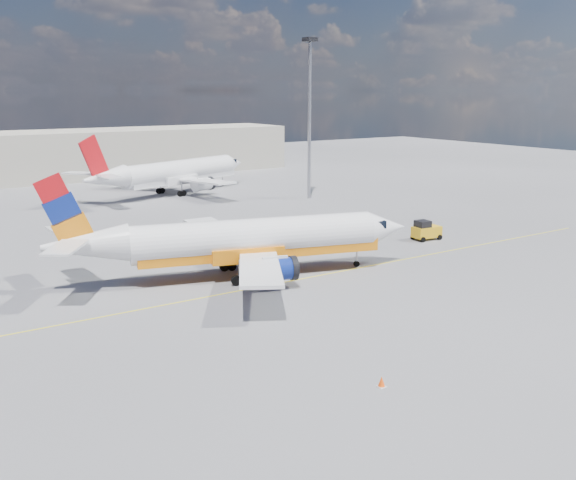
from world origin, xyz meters
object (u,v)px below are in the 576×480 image
second_jet (175,173)px  main_jet (244,240)px  gse_tug (426,230)px  traffic_cone (382,382)px

second_jet → main_jet: bearing=-126.7°
second_jet → gse_tug: 42.11m
main_jet → second_jet: (12.55, 42.53, 0.08)m
gse_tug → second_jet: bearing=107.1°
main_jet → traffic_cone: main_jet is taller
main_jet → traffic_cone: size_ratio=51.76×
second_jet → traffic_cone: bearing=-124.8°
main_jet → gse_tug: size_ratio=10.21×
main_jet → second_jet: second_jet is taller
gse_tug → traffic_cone: (-25.70, -22.57, -0.67)m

